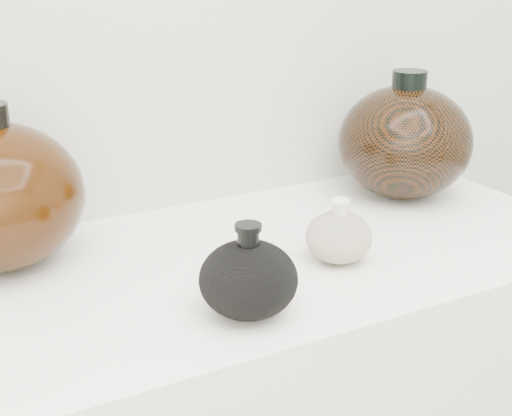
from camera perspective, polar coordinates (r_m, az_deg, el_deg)
black_gourd_vase at (r=0.88m, az=-0.61°, el=-5.67°), size 0.16×0.16×0.12m
cream_gourd_vase at (r=1.04m, az=6.65°, el=-2.27°), size 0.10×0.10×0.10m
right_round_pot at (r=1.31m, az=11.82°, el=5.24°), size 0.25×0.25×0.23m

